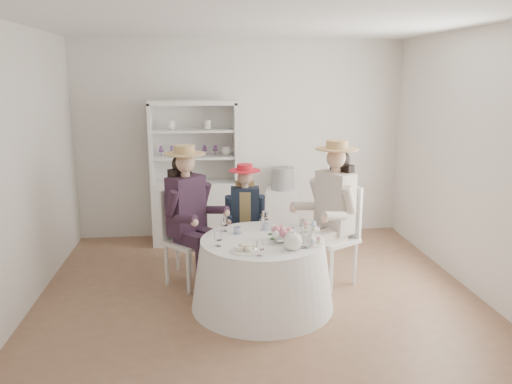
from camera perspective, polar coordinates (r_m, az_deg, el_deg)
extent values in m
plane|color=brown|center=(5.38, 0.12, -11.20)|extent=(4.50, 4.50, 0.00)
plane|color=white|center=(4.92, 0.14, 18.78)|extent=(4.50, 4.50, 0.00)
plane|color=silver|center=(6.94, -1.74, 6.00)|extent=(4.50, 0.00, 4.50)
plane|color=silver|center=(3.05, 4.36, -3.51)|extent=(4.50, 0.00, 4.50)
plane|color=silver|center=(5.23, -25.22, 2.33)|extent=(0.00, 4.50, 4.50)
plane|color=silver|center=(5.68, 23.35, 3.29)|extent=(0.00, 4.50, 4.50)
cone|color=white|center=(4.94, 0.74, -9.28)|extent=(1.39, 1.39, 0.67)
cylinder|color=white|center=(4.82, 0.75, -5.52)|extent=(1.19, 1.19, 0.02)
cube|color=silver|center=(6.78, -6.92, -2.27)|extent=(1.18, 0.62, 0.85)
cube|color=silver|center=(6.78, -7.13, 5.83)|extent=(1.12, 0.24, 1.03)
cube|color=silver|center=(6.55, -7.28, 10.10)|extent=(1.18, 0.62, 0.06)
cube|color=silver|center=(6.62, -11.88, 5.47)|extent=(0.11, 0.42, 1.03)
cube|color=silver|center=(6.61, -2.39, 5.72)|extent=(0.11, 0.42, 1.03)
cube|color=silver|center=(6.62, -7.10, 4.01)|extent=(1.10, 0.56, 0.03)
cube|color=silver|center=(6.57, -7.19, 7.00)|extent=(1.10, 0.56, 0.03)
sphere|color=white|center=(6.62, -3.44, 4.74)|extent=(0.13, 0.13, 0.13)
cube|color=silver|center=(6.95, 3.00, -2.47)|extent=(0.52, 0.52, 0.69)
cylinder|color=black|center=(6.84, 3.05, 1.55)|extent=(0.37, 0.37, 0.31)
cube|color=silver|center=(5.40, -7.69, -5.67)|extent=(0.61, 0.61, 0.04)
cylinder|color=silver|center=(5.26, -7.72, -9.10)|extent=(0.04, 0.04, 0.48)
cylinder|color=silver|center=(5.48, -5.03, -8.09)|extent=(0.04, 0.04, 0.48)
cylinder|color=silver|center=(5.50, -10.18, -8.16)|extent=(0.04, 0.04, 0.48)
cylinder|color=silver|center=(5.71, -7.51, -7.24)|extent=(0.04, 0.04, 0.48)
cube|color=silver|center=(5.45, -9.17, -2.33)|extent=(0.32, 0.31, 0.54)
cube|color=black|center=(5.30, -7.98, -1.53)|extent=(0.43, 0.42, 0.63)
cube|color=black|center=(5.22, -7.54, -5.34)|extent=(0.36, 0.36, 0.13)
cylinder|color=black|center=(5.23, -6.30, -9.06)|extent=(0.11, 0.11, 0.50)
cylinder|color=black|center=(5.11, -9.54, -1.28)|extent=(0.20, 0.20, 0.30)
cube|color=black|center=(5.35, -6.01, -4.85)|extent=(0.36, 0.36, 0.13)
cylinder|color=black|center=(5.35, -4.78, -8.48)|extent=(0.11, 0.11, 0.50)
cylinder|color=black|center=(5.40, -5.95, -0.37)|extent=(0.20, 0.20, 0.30)
cylinder|color=#D8A889|center=(5.23, -8.10, 2.02)|extent=(0.10, 0.10, 0.09)
sphere|color=#D8A889|center=(5.20, -8.14, 3.30)|extent=(0.21, 0.21, 0.21)
sphere|color=black|center=(5.24, -8.49, 3.18)|extent=(0.21, 0.21, 0.21)
cube|color=black|center=(5.32, -8.67, 0.53)|extent=(0.25, 0.24, 0.41)
cylinder|color=tan|center=(5.19, -8.18, 4.36)|extent=(0.43, 0.43, 0.01)
cylinder|color=tan|center=(5.18, -8.19, 4.83)|extent=(0.22, 0.22, 0.09)
cube|color=silver|center=(5.77, -1.25, -5.21)|extent=(0.38, 0.38, 0.04)
cylinder|color=silver|center=(5.70, -2.64, -7.63)|extent=(0.03, 0.03, 0.39)
cylinder|color=silver|center=(5.71, 0.24, -7.58)|extent=(0.03, 0.03, 0.39)
cylinder|color=silver|center=(5.97, -2.65, -6.65)|extent=(0.03, 0.03, 0.39)
cylinder|color=silver|center=(5.98, 0.09, -6.62)|extent=(0.03, 0.03, 0.39)
cube|color=silver|center=(5.85, -1.31, -2.48)|extent=(0.34, 0.05, 0.44)
cube|color=#1B2537|center=(5.69, -1.27, -2.01)|extent=(0.33, 0.20, 0.52)
cube|color=tan|center=(5.69, -1.27, -2.01)|extent=(0.14, 0.20, 0.44)
cube|color=#1B2537|center=(5.64, -2.04, -4.88)|extent=(0.13, 0.31, 0.11)
cylinder|color=#1B2537|center=(5.62, -2.00, -7.86)|extent=(0.09, 0.09, 0.41)
cylinder|color=#1B2537|center=(5.64, -3.14, -1.52)|extent=(0.09, 0.16, 0.24)
cube|color=#1B2537|center=(5.65, -0.41, -4.86)|extent=(0.13, 0.31, 0.11)
cylinder|color=#1B2537|center=(5.62, -0.35, -7.83)|extent=(0.09, 0.09, 0.41)
cylinder|color=#1B2537|center=(5.65, 0.60, -1.47)|extent=(0.09, 0.16, 0.24)
cylinder|color=#D8A889|center=(5.62, -1.29, 0.70)|extent=(0.08, 0.08, 0.07)
sphere|color=#D8A889|center=(5.60, -1.29, 1.67)|extent=(0.17, 0.17, 0.17)
sphere|color=tan|center=(5.65, -1.30, 1.62)|extent=(0.17, 0.17, 0.17)
cube|color=tan|center=(5.72, -1.30, -0.37)|extent=(0.22, 0.08, 0.34)
cylinder|color=red|center=(5.59, -1.30, 2.47)|extent=(0.36, 0.36, 0.01)
cylinder|color=red|center=(5.58, -1.30, 2.83)|extent=(0.18, 0.18, 0.07)
cube|color=silver|center=(5.44, 8.69, -5.38)|extent=(0.61, 0.61, 0.04)
cylinder|color=silver|center=(5.53, 5.96, -7.81)|extent=(0.04, 0.04, 0.49)
cylinder|color=silver|center=(5.30, 8.61, -8.87)|extent=(0.04, 0.04, 0.49)
cylinder|color=silver|center=(5.77, 8.59, -7.00)|extent=(0.04, 0.04, 0.49)
cylinder|color=silver|center=(5.54, 11.23, -7.97)|extent=(0.04, 0.04, 0.49)
cube|color=silver|center=(5.50, 10.27, -1.98)|extent=(0.24, 0.38, 0.56)
cube|color=beige|center=(5.34, 9.01, -1.14)|extent=(0.40, 0.46, 0.65)
cube|color=beige|center=(5.39, 6.96, -4.51)|extent=(0.40, 0.32, 0.13)
cylinder|color=beige|center=(5.41, 5.66, -8.19)|extent=(0.11, 0.11, 0.51)
cylinder|color=beige|center=(5.45, 6.98, 0.06)|extent=(0.22, 0.18, 0.31)
cube|color=beige|center=(5.26, 8.48, -5.02)|extent=(0.40, 0.32, 0.13)
cylinder|color=beige|center=(5.27, 7.14, -8.81)|extent=(0.11, 0.11, 0.51)
cylinder|color=beige|center=(5.14, 10.53, -0.88)|extent=(0.22, 0.18, 0.31)
cylinder|color=#D8A889|center=(5.27, 9.15, 2.50)|extent=(0.10, 0.10, 0.09)
sphere|color=#D8A889|center=(5.25, 9.19, 3.81)|extent=(0.21, 0.21, 0.21)
sphere|color=black|center=(5.29, 9.57, 3.68)|extent=(0.21, 0.21, 0.21)
cube|color=black|center=(5.36, 9.75, 0.96)|extent=(0.21, 0.28, 0.42)
cylinder|color=tan|center=(5.23, 9.23, 4.89)|extent=(0.45, 0.45, 0.01)
cylinder|color=tan|center=(5.23, 9.25, 5.37)|extent=(0.22, 0.22, 0.09)
cube|color=silver|center=(5.97, -7.51, -4.07)|extent=(0.43, 0.43, 0.04)
cylinder|color=silver|center=(6.20, -5.97, -5.65)|extent=(0.04, 0.04, 0.45)
cylinder|color=silver|center=(6.20, -9.01, -5.76)|extent=(0.04, 0.04, 0.45)
cylinder|color=silver|center=(5.89, -5.80, -6.67)|extent=(0.04, 0.04, 0.45)
cylinder|color=silver|center=(5.89, -9.00, -6.79)|extent=(0.04, 0.04, 0.45)
cube|color=silver|center=(5.72, -7.54, -1.97)|extent=(0.39, 0.05, 0.51)
imported|color=white|center=(4.97, -2.13, -4.45)|extent=(0.09, 0.09, 0.06)
imported|color=white|center=(5.08, 1.01, -4.02)|extent=(0.07, 0.07, 0.06)
imported|color=white|center=(4.92, 4.07, -4.62)|extent=(0.11, 0.11, 0.07)
imported|color=white|center=(4.75, 2.99, -5.37)|extent=(0.24, 0.24, 0.05)
sphere|color=pink|center=(4.73, 3.74, -4.54)|extent=(0.07, 0.07, 0.07)
sphere|color=white|center=(4.77, 3.42, -4.38)|extent=(0.07, 0.07, 0.07)
sphere|color=pink|center=(4.78, 2.85, -4.33)|extent=(0.07, 0.07, 0.07)
sphere|color=white|center=(4.76, 2.34, -4.42)|extent=(0.07, 0.07, 0.07)
sphere|color=pink|center=(4.71, 2.20, -4.60)|extent=(0.07, 0.07, 0.07)
sphere|color=white|center=(4.67, 2.51, -4.76)|extent=(0.07, 0.07, 0.07)
sphere|color=pink|center=(4.66, 3.10, -4.81)|extent=(0.07, 0.07, 0.07)
sphere|color=white|center=(4.69, 3.61, -4.71)|extent=(0.07, 0.07, 0.07)
sphere|color=white|center=(4.53, 4.23, -5.65)|extent=(0.17, 0.17, 0.17)
cylinder|color=white|center=(4.55, 5.54, -5.47)|extent=(0.10, 0.03, 0.08)
cylinder|color=white|center=(4.50, 4.25, -4.61)|extent=(0.04, 0.04, 0.02)
cylinder|color=white|center=(4.50, -1.25, -6.69)|extent=(0.27, 0.27, 0.01)
cube|color=beige|center=(4.47, -1.89, -6.50)|extent=(0.06, 0.04, 0.03)
cube|color=beige|center=(4.49, -1.26, -6.25)|extent=(0.07, 0.06, 0.03)
cube|color=beige|center=(4.51, -0.62, -6.28)|extent=(0.07, 0.07, 0.03)
cube|color=beige|center=(4.52, -1.56, -6.08)|extent=(0.07, 0.07, 0.03)
cube|color=beige|center=(4.45, -0.81, -6.56)|extent=(0.07, 0.07, 0.03)
cylinder|color=white|center=(4.70, 6.28, -5.88)|extent=(0.22, 0.22, 0.01)
cylinder|color=white|center=(4.68, 6.30, -5.08)|extent=(0.02, 0.02, 0.15)
cylinder|color=white|center=(4.66, 6.32, -4.22)|extent=(0.17, 0.17, 0.01)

